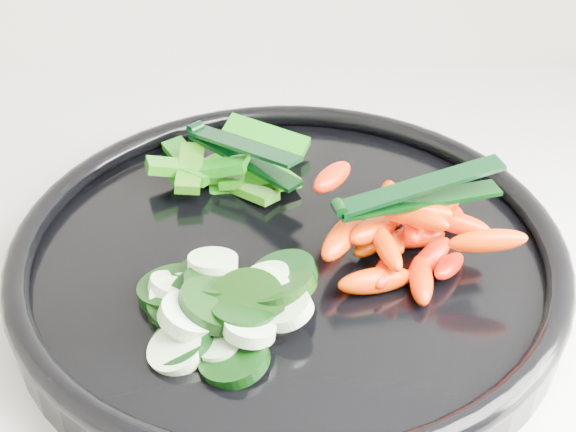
{
  "coord_description": "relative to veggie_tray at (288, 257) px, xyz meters",
  "views": [
    {
      "loc": [
        -0.69,
        1.24,
        1.29
      ],
      "look_at": [
        -0.69,
        1.66,
        0.99
      ],
      "focal_mm": 50.0,
      "sensor_mm": 36.0,
      "label": 1
    }
  ],
  "objects": [
    {
      "name": "veggie_tray",
      "position": [
        0.0,
        0.0,
        0.0
      ],
      "size": [
        0.4,
        0.4,
        0.04
      ],
      "color": "black",
      "rests_on": "counter"
    },
    {
      "name": "cucumber_pile",
      "position": [
        -0.04,
        -0.06,
        0.01
      ],
      "size": [
        0.13,
        0.13,
        0.04
      ],
      "color": "black",
      "rests_on": "veggie_tray"
    },
    {
      "name": "carrot_pile",
      "position": [
        0.08,
        -0.0,
        0.02
      ],
      "size": [
        0.14,
        0.13,
        0.05
      ],
      "color": "#EF1700",
      "rests_on": "veggie_tray"
    },
    {
      "name": "pepper_pile",
      "position": [
        -0.05,
        0.09,
        0.01
      ],
      "size": [
        0.13,
        0.1,
        0.04
      ],
      "color": "#146209",
      "rests_on": "veggie_tray"
    },
    {
      "name": "tong_carrot",
      "position": [
        0.08,
        -0.0,
        0.05
      ],
      "size": [
        0.11,
        0.05,
        0.02
      ],
      "color": "black",
      "rests_on": "carrot_pile"
    },
    {
      "name": "tong_pepper",
      "position": [
        -0.04,
        0.09,
        0.03
      ],
      "size": [
        0.09,
        0.09,
        0.02
      ],
      "color": "black",
      "rests_on": "pepper_pile"
    }
  ]
}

